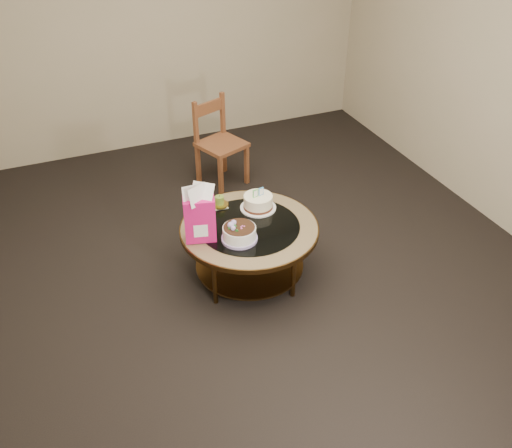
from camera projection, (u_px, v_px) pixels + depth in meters
name	position (u px, v px, depth m)	size (l,w,h in m)	color
ground	(250.00, 274.00, 4.41)	(5.00, 5.00, 0.00)	black
room_walls	(248.00, 82.00, 3.53)	(4.52, 5.02, 2.61)	tan
coffee_table	(249.00, 234.00, 4.20)	(1.02, 1.02, 0.46)	#563818
decorated_cake	(239.00, 234.00, 3.98)	(0.26, 0.26, 0.15)	#A890CC
cream_cake	(258.00, 202.00, 4.31)	(0.27, 0.27, 0.17)	white
gift_bag	(199.00, 214.00, 3.90)	(0.24, 0.19, 0.43)	#D31363
pillar_candle	(220.00, 203.00, 4.35)	(0.13, 0.13, 0.10)	#E8C55F
dining_chair	(219.00, 142.00, 5.34)	(0.50, 0.50, 0.83)	brown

